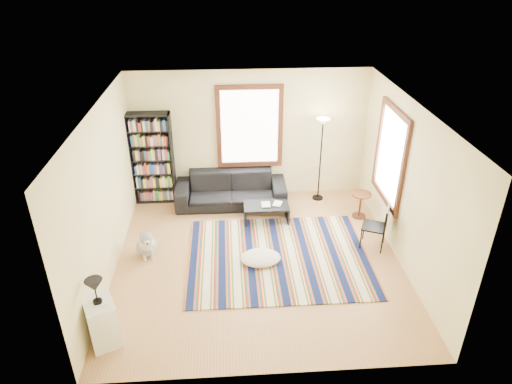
{
  "coord_description": "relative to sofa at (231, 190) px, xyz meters",
  "views": [
    {
      "loc": [
        -0.49,
        -6.61,
        4.93
      ],
      "look_at": [
        0.0,
        0.5,
        1.1
      ],
      "focal_mm": 32.0,
      "sensor_mm": 36.0,
      "label": 1
    }
  ],
  "objects": [
    {
      "name": "table_lamp",
      "position": [
        -1.87,
        -3.81,
        0.55
      ],
      "size": [
        0.26,
        0.26,
        0.38
      ],
      "primitive_type": null,
      "rotation": [
        0.0,
        0.0,
        0.1
      ],
      "color": "black",
      "rests_on": "white_cabinet"
    },
    {
      "name": "white_cabinet",
      "position": [
        -1.87,
        -3.81,
        0.01
      ],
      "size": [
        0.55,
        0.61,
        0.7
      ],
      "primitive_type": "cube",
      "rotation": [
        0.0,
        0.0,
        0.43
      ],
      "color": "white",
      "rests_on": "floor"
    },
    {
      "name": "floor",
      "position": [
        0.43,
        -2.05,
        -0.39
      ],
      "size": [
        5.0,
        5.0,
        0.1
      ],
      "primitive_type": "cube",
      "color": "tan",
      "rests_on": "ground"
    },
    {
      "name": "wall_back",
      "position": [
        0.43,
        0.5,
        1.06
      ],
      "size": [
        5.0,
        0.1,
        2.8
      ],
      "primitive_type": "cube",
      "color": "#F8ECA7",
      "rests_on": "floor"
    },
    {
      "name": "wall_left",
      "position": [
        -2.12,
        -2.05,
        1.06
      ],
      "size": [
        0.1,
        5.0,
        2.8
      ],
      "primitive_type": "cube",
      "color": "#F8ECA7",
      "rests_on": "floor"
    },
    {
      "name": "rug",
      "position": [
        0.8,
        -2.01,
        -0.33
      ],
      "size": [
        3.23,
        2.59,
        0.02
      ],
      "primitive_type": "cube",
      "color": "#0D1742",
      "rests_on": "floor"
    },
    {
      "name": "side_table",
      "position": [
        2.63,
        -0.72,
        -0.07
      ],
      "size": [
        0.49,
        0.49,
        0.54
      ],
      "primitive_type": "cylinder",
      "rotation": [
        0.0,
        0.0,
        -0.27
      ],
      "color": "#4D2B13",
      "rests_on": "floor"
    },
    {
      "name": "sofa",
      "position": [
        0.0,
        0.0,
        0.0
      ],
      "size": [
        2.35,
        0.94,
        0.68
      ],
      "primitive_type": "imported",
      "rotation": [
        0.0,
        0.0,
        -0.01
      ],
      "color": "black",
      "rests_on": "floor"
    },
    {
      "name": "window_back",
      "position": [
        0.43,
        0.42,
        1.26
      ],
      "size": [
        1.2,
        0.06,
        1.6
      ],
      "primitive_type": "cube",
      "color": "white",
      "rests_on": "wall_back"
    },
    {
      "name": "floor_cushion",
      "position": [
        0.47,
        -2.13,
        -0.25
      ],
      "size": [
        0.84,
        0.72,
        0.18
      ],
      "primitive_type": "ellipsoid",
      "rotation": [
        0.0,
        0.0,
        -0.29
      ],
      "color": "white",
      "rests_on": "floor"
    },
    {
      "name": "floor_lamp",
      "position": [
        1.92,
        0.1,
        0.59
      ],
      "size": [
        0.31,
        0.31,
        1.86
      ],
      "primitive_type": null,
      "rotation": [
        0.0,
        0.0,
        -0.04
      ],
      "color": "black",
      "rests_on": "floor"
    },
    {
      "name": "dog",
      "position": [
        -1.57,
        -1.76,
        -0.05
      ],
      "size": [
        0.56,
        0.68,
        0.58
      ],
      "primitive_type": null,
      "rotation": [
        0.0,
        0.0,
        0.27
      ],
      "color": "#A9A9A9",
      "rests_on": "floor"
    },
    {
      "name": "ceiling",
      "position": [
        0.43,
        -2.05,
        2.51
      ],
      "size": [
        5.0,
        5.0,
        0.1
      ],
      "primitive_type": "cube",
      "color": "white",
      "rests_on": "floor"
    },
    {
      "name": "wall_front",
      "position": [
        0.43,
        -4.6,
        1.06
      ],
      "size": [
        5.0,
        0.1,
        2.8
      ],
      "primitive_type": "cube",
      "color": "#F8ECA7",
      "rests_on": "floor"
    },
    {
      "name": "window_right",
      "position": [
        2.9,
        -1.25,
        1.26
      ],
      "size": [
        0.06,
        1.2,
        1.6
      ],
      "primitive_type": "cube",
      "color": "white",
      "rests_on": "wall_right"
    },
    {
      "name": "book_b",
      "position": [
        0.85,
        -0.69,
        0.03
      ],
      "size": [
        0.23,
        0.27,
        0.02
      ],
      "primitive_type": "imported",
      "rotation": [
        0.0,
        0.0,
        -0.34
      ],
      "color": "beige",
      "rests_on": "coffee_table"
    },
    {
      "name": "folding_chair",
      "position": [
        2.58,
        -1.79,
        0.09
      ],
      "size": [
        0.55,
        0.54,
        0.86
      ],
      "primitive_type": "cube",
      "rotation": [
        0.0,
        0.0,
        -0.43
      ],
      "color": "black",
      "rests_on": "floor"
    },
    {
      "name": "coffee_table",
      "position": [
        0.7,
        -0.74,
        -0.16
      ],
      "size": [
        0.94,
        0.58,
        0.36
      ],
      "primitive_type": "cube",
      "rotation": [
        0.0,
        0.0,
        0.09
      ],
      "color": "black",
      "rests_on": "floor"
    },
    {
      "name": "book_a",
      "position": [
        0.6,
        -0.74,
        0.03
      ],
      "size": [
        0.18,
        0.24,
        0.02
      ],
      "primitive_type": "imported",
      "rotation": [
        0.0,
        0.0,
        -0.01
      ],
      "color": "beige",
      "rests_on": "coffee_table"
    },
    {
      "name": "wall_right",
      "position": [
        2.98,
        -2.05,
        1.06
      ],
      "size": [
        0.1,
        5.0,
        2.8
      ],
      "primitive_type": "cube",
      "color": "#F8ECA7",
      "rests_on": "floor"
    },
    {
      "name": "bookshelf",
      "position": [
        -1.64,
        0.27,
        0.66
      ],
      "size": [
        0.9,
        0.3,
        2.0
      ],
      "primitive_type": "cube",
      "color": "black",
      "rests_on": "floor"
    }
  ]
}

